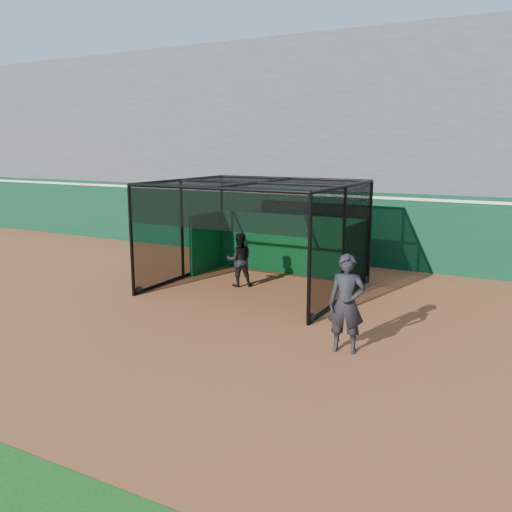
% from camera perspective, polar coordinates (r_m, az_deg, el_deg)
% --- Properties ---
extents(ground, '(120.00, 120.00, 0.00)m').
position_cam_1_polar(ground, '(12.45, -9.11, -7.45)').
color(ground, brown).
rests_on(ground, ground).
extents(outfield_wall, '(50.00, 0.50, 2.50)m').
position_cam_1_polar(outfield_wall, '(19.40, 6.21, 3.37)').
color(outfield_wall, '#09341C').
rests_on(outfield_wall, ground).
extents(grandstand, '(50.00, 7.85, 8.95)m').
position_cam_1_polar(grandstand, '(22.75, 10.09, 12.50)').
color(grandstand, '#4C4C4F').
rests_on(grandstand, ground).
extents(batting_cage, '(5.25, 4.66, 3.02)m').
position_cam_1_polar(batting_cage, '(15.26, 0.08, 2.05)').
color(batting_cage, black).
rests_on(batting_cage, ground).
extents(batter, '(0.96, 0.93, 1.56)m').
position_cam_1_polar(batter, '(15.67, -1.77, -0.40)').
color(batter, black).
rests_on(batter, ground).
extents(on_deck_player, '(0.80, 0.61, 1.96)m').
position_cam_1_polar(on_deck_player, '(10.79, 9.50, -4.99)').
color(on_deck_player, black).
rests_on(on_deck_player, ground).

